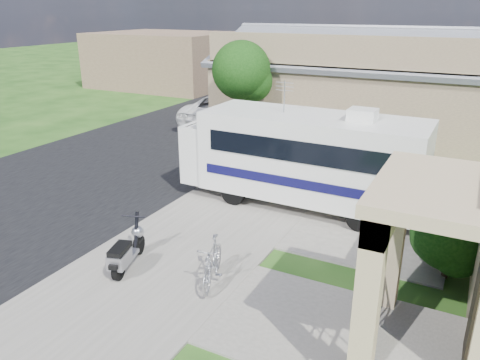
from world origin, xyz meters
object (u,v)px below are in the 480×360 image
at_px(pickup_truck, 232,109).
at_px(shrub, 455,229).
at_px(motorhome, 303,155).
at_px(bicycle, 212,264).
at_px(van, 281,86).
at_px(scooter, 126,252).
at_px(garden_hose, 360,318).

bearing_deg(pickup_truck, shrub, 141.33).
xyz_separation_m(motorhome, shrub, (4.45, -2.39, -0.39)).
height_order(motorhome, shrub, motorhome).
distance_m(shrub, bicycle, 5.40).
relative_size(shrub, van, 0.36).
height_order(shrub, scooter, shrub).
relative_size(shrub, garden_hose, 6.50).
height_order(bicycle, garden_hose, bicycle).
bearing_deg(shrub, bicycle, -149.33).
xyz_separation_m(shrub, scooter, (-6.67, -3.15, -0.72)).
height_order(shrub, pickup_truck, shrub).
bearing_deg(scooter, pickup_truck, 91.95).
bearing_deg(garden_hose, scooter, -173.48).
distance_m(motorhome, garden_hose, 6.01).
bearing_deg(shrub, pickup_truck, 136.83).
bearing_deg(bicycle, motorhome, 70.96).
xyz_separation_m(motorhome, pickup_truck, (-6.84, 8.20, -0.75)).
bearing_deg(bicycle, van, 91.45).
distance_m(motorhome, bicycle, 5.24).
height_order(van, garden_hose, van).
relative_size(scooter, bicycle, 0.99).
height_order(shrub, van, shrub).
xyz_separation_m(shrub, pickup_truck, (-11.29, 10.60, -0.36)).
xyz_separation_m(shrub, bicycle, (-4.60, -2.73, -0.71)).
height_order(pickup_truck, garden_hose, pickup_truck).
distance_m(scooter, pickup_truck, 14.51).
bearing_deg(shrub, scooter, -154.72).
height_order(pickup_truck, van, van).
relative_size(bicycle, van, 0.26).
distance_m(motorhome, van, 17.54).
relative_size(motorhome, pickup_truck, 1.18).
bearing_deg(van, bicycle, -70.45).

